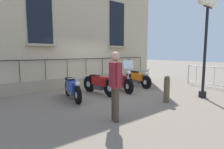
{
  "coord_description": "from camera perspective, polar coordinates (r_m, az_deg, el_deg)",
  "views": [
    {
      "loc": [
        6.25,
        -4.96,
        1.75
      ],
      "look_at": [
        0.23,
        0.0,
        0.8
      ],
      "focal_mm": 29.19,
      "sensor_mm": 36.0,
      "label": 1
    }
  ],
  "objects": [
    {
      "name": "ground_plane",
      "position": [
        8.17,
        -1.02,
        -5.43
      ],
      "size": [
        60.0,
        60.0,
        0.0
      ],
      "primitive_type": "plane",
      "color": "gray"
    },
    {
      "name": "building_facade",
      "position": [
        10.08,
        -9.68,
        17.87
      ],
      "size": [
        0.82,
        10.06,
        7.52
      ],
      "color": "#C6B28E",
      "rests_on": "ground_plane"
    },
    {
      "name": "motorcycle_blue",
      "position": [
        6.96,
        -12.3,
        -4.24
      ],
      "size": [
        1.99,
        0.76,
        0.89
      ],
      "color": "black",
      "rests_on": "ground_plane"
    },
    {
      "name": "motorcycle_red",
      "position": [
        7.63,
        -3.9,
        -2.93
      ],
      "size": [
        2.07,
        0.53,
        1.05
      ],
      "color": "black",
      "rests_on": "ground_plane"
    },
    {
      "name": "motorcycle_maroon",
      "position": [
        8.37,
        2.74,
        -1.99
      ],
      "size": [
        2.08,
        0.78,
        1.41
      ],
      "color": "black",
      "rests_on": "ground_plane"
    },
    {
      "name": "motorcycle_orange",
      "position": [
        9.43,
        8.04,
        -1.28
      ],
      "size": [
        1.99,
        0.68,
        0.94
      ],
      "color": "black",
      "rests_on": "ground_plane"
    },
    {
      "name": "lamppost",
      "position": [
        7.94,
        27.65,
        15.65
      ],
      "size": [
        0.39,
        1.09,
        3.82
      ],
      "color": "black",
      "rests_on": "ground_plane"
    },
    {
      "name": "crowd_barrier",
      "position": [
        10.44,
        28.23,
        -0.39
      ],
      "size": [
        2.5,
        0.48,
        1.05
      ],
      "color": "#B7B7BF",
      "rests_on": "ground_plane"
    },
    {
      "name": "bollard",
      "position": [
        6.69,
        16.76,
        -4.31
      ],
      "size": [
        0.21,
        0.21,
        0.95
      ],
      "color": "brown",
      "rests_on": "ground_plane"
    },
    {
      "name": "pedestrian_standing",
      "position": [
        4.57,
        1.02,
        -2.43
      ],
      "size": [
        0.5,
        0.33,
        1.77
      ],
      "color": "#47382D",
      "rests_on": "ground_plane"
    }
  ]
}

